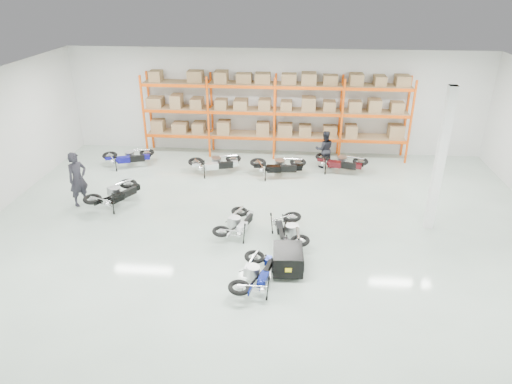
# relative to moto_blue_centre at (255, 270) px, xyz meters

# --- Properties ---
(room) EXTENTS (18.00, 18.00, 18.00)m
(room) POSITION_rel_moto_blue_centre_xyz_m (0.02, 3.02, 1.74)
(room) COLOR silver
(room) RESTS_ON ground
(pallet_rack) EXTENTS (11.28, 0.98, 3.62)m
(pallet_rack) POSITION_rel_moto_blue_centre_xyz_m (0.02, 9.47, 1.75)
(pallet_rack) COLOR #EA500C
(pallet_rack) RESTS_ON ground
(structural_column) EXTENTS (0.25, 0.25, 4.50)m
(structural_column) POSITION_rel_moto_blue_centre_xyz_m (5.22, 3.52, 1.74)
(structural_column) COLOR white
(structural_column) RESTS_ON ground
(moto_blue_centre) EXTENTS (1.11, 1.78, 1.07)m
(moto_blue_centre) POSITION_rel_moto_blue_centre_xyz_m (0.00, 0.00, 0.00)
(moto_blue_centre) COLOR #081155
(moto_blue_centre) RESTS_ON ground
(moto_silver_left) EXTENTS (1.24, 1.77, 1.04)m
(moto_silver_left) POSITION_rel_moto_blue_centre_xyz_m (-0.79, 2.57, -0.01)
(moto_silver_left) COLOR #BABDC2
(moto_silver_left) RESTS_ON ground
(moto_black_far_left) EXTENTS (1.71, 2.04, 1.19)m
(moto_black_far_left) POSITION_rel_moto_blue_centre_xyz_m (-5.21, 4.16, 0.06)
(moto_black_far_left) COLOR black
(moto_black_far_left) RESTS_ON ground
(moto_touring_right) EXTENTS (1.11, 1.80, 1.09)m
(moto_touring_right) POSITION_rel_moto_blue_centre_xyz_m (0.82, 2.28, 0.01)
(moto_touring_right) COLOR black
(moto_touring_right) RESTS_ON ground
(trailer) EXTENTS (0.88, 1.66, 0.69)m
(trailer) POSITION_rel_moto_blue_centre_xyz_m (0.82, 0.68, -0.10)
(trailer) COLOR black
(trailer) RESTS_ON ground
(moto_back_a) EXTENTS (2.00, 1.42, 1.17)m
(moto_back_a) POSITION_rel_moto_blue_centre_xyz_m (-5.96, 7.66, 0.05)
(moto_back_a) COLOR navy
(moto_back_a) RESTS_ON ground
(moto_back_b) EXTENTS (2.03, 1.42, 1.19)m
(moto_back_b) POSITION_rel_moto_blue_centre_xyz_m (-2.23, 7.25, 0.06)
(moto_back_b) COLOR silver
(moto_back_b) RESTS_ON ground
(moto_back_c) EXTENTS (2.00, 1.14, 1.24)m
(moto_back_c) POSITION_rel_moto_blue_centre_xyz_m (0.30, 7.16, 0.08)
(moto_back_c) COLOR black
(moto_back_c) RESTS_ON ground
(moto_back_d) EXTENTS (2.00, 1.33, 1.19)m
(moto_back_d) POSITION_rel_moto_blue_centre_xyz_m (2.78, 7.81, 0.06)
(moto_back_d) COLOR #420D12
(moto_back_d) RESTS_ON ground
(person_left) EXTENTS (0.76, 0.83, 1.91)m
(person_left) POSITION_rel_moto_blue_centre_xyz_m (-6.44, 4.11, 0.45)
(person_left) COLOR #23222A
(person_left) RESTS_ON ground
(person_back) EXTENTS (0.83, 0.69, 1.56)m
(person_back) POSITION_rel_moto_blue_centre_xyz_m (2.14, 8.27, 0.28)
(person_back) COLOR black
(person_back) RESTS_ON ground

